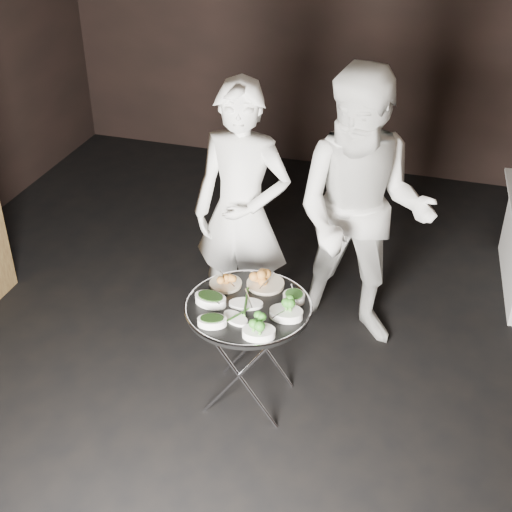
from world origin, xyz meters
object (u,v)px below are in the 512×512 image
(tray_stand, at_px, (249,350))
(serving_tray, at_px, (248,307))
(waiter_left, at_px, (242,215))
(waiter_right, at_px, (362,214))

(tray_stand, xyz_separation_m, serving_tray, (-0.00, -0.00, 0.31))
(serving_tray, relative_size, waiter_left, 0.41)
(waiter_right, bearing_deg, tray_stand, -121.00)
(waiter_left, xyz_separation_m, waiter_right, (0.75, 0.13, 0.06))
(tray_stand, xyz_separation_m, waiter_right, (0.48, 0.83, 0.55))
(waiter_left, bearing_deg, serving_tray, -67.24)
(tray_stand, relative_size, waiter_left, 0.39)
(serving_tray, xyz_separation_m, waiter_left, (-0.26, 0.70, 0.19))
(tray_stand, bearing_deg, waiter_right, 59.64)
(tray_stand, distance_m, serving_tray, 0.31)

